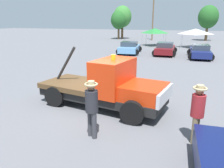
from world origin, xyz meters
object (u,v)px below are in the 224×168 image
canopy_tent_green (155,31)px  person_at_hood (92,105)px  tree_center (208,17)px  tree_left (122,17)px  tow_truck (108,87)px  parked_car_maroon (165,49)px  person_near_truck (198,109)px  parked_car_navy (200,51)px  canopy_tent_white (196,31)px  tree_right (119,20)px  parked_car_skyblue (129,48)px  traffic_cone (109,76)px  utility_pole (153,12)px

canopy_tent_green → person_at_hood: bearing=-84.7°
canopy_tent_green → tree_center: tree_center is taller
person_at_hood → tree_left: size_ratio=0.29×
person_at_hood → tow_truck: bearing=-139.9°
parked_car_maroon → tree_left: (-10.88, 19.10, 3.68)m
canopy_tent_green → person_near_truck: bearing=-78.0°
parked_car_navy → canopy_tent_white: 9.08m
parked_car_navy → canopy_tent_green: bearing=30.1°
person_near_truck → person_at_hood: bearing=31.0°
person_near_truck → canopy_tent_green: size_ratio=0.60×
person_near_truck → canopy_tent_white: 25.88m
parked_car_navy → tree_right: size_ratio=0.87×
parked_car_skyblue → tree_center: (8.91, 20.28, 3.54)m
canopy_tent_white → traffic_cone: size_ratio=6.28×
parked_car_skyblue → canopy_tent_white: 10.93m
tree_left → parked_car_maroon: bearing=-60.3°
traffic_cone → tree_left: bearing=105.9°
canopy_tent_white → parked_car_skyblue: bearing=-129.7°
tow_truck → tree_right: 36.01m
tree_center → utility_pole: size_ratio=0.64×
tree_right → person_near_truck: bearing=-68.3°
tow_truck → person_near_truck: bearing=-17.1°
tow_truck → traffic_cone: tow_truck is taller
tree_left → tree_center: bearing=2.8°
canopy_tent_white → utility_pole: 12.72m
person_near_truck → tree_right: tree_right is taller
tree_center → utility_pole: bearing=-167.2°
tree_right → parked_car_maroon: bearing=-57.9°
parked_car_navy → tree_left: size_ratio=0.75×
parked_car_skyblue → traffic_cone: (1.89, -11.56, -0.39)m
parked_car_navy → tree_center: 21.25m
person_at_hood → parked_car_skyblue: person_at_hood is taller
tree_left → utility_pole: size_ratio=0.66×
canopy_tent_green → utility_pole: 10.04m
tree_left → utility_pole: 6.54m
person_near_truck → canopy_tent_green: 26.89m
tow_truck → person_at_hood: 2.52m
parked_car_skyblue → canopy_tent_white: size_ratio=1.36×
tree_left → traffic_cone: tree_left is taller
parked_car_skyblue → person_at_hood: bearing=-174.9°
person_at_hood → canopy_tent_white: size_ratio=0.54×
person_near_truck → person_at_hood: size_ratio=0.98×
tree_left → canopy_tent_white: bearing=-38.9°
canopy_tent_green → canopy_tent_white: size_ratio=0.89×
tree_center → tree_right: tree_center is taller
tow_truck → tree_center: (5.47, 36.13, 3.28)m
person_at_hood → parked_car_skyblue: bearing=-137.5°
parked_car_navy → canopy_tent_green: (-6.10, 9.36, 1.51)m
parked_car_skyblue → traffic_cone: size_ratio=8.55×
canopy_tent_green → parked_car_navy: bearing=-56.9°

